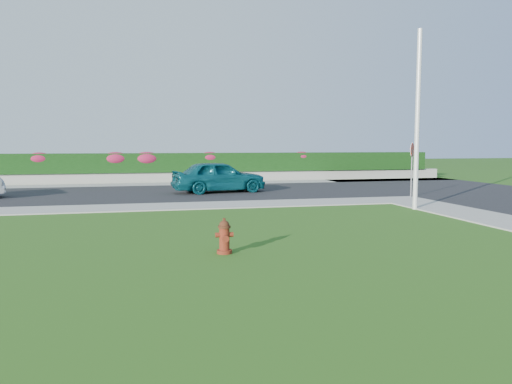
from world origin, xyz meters
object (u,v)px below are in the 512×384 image
object	(u,v)px
sedan_teal	(219,176)
utility_pole	(417,120)
stop_sign	(412,157)
fire_hydrant	(224,237)

from	to	relation	value
sedan_teal	utility_pole	size ratio (longest dim) A/B	0.70
stop_sign	fire_hydrant	bearing A→B (deg)	-160.23
sedan_teal	stop_sign	xyz separation A→B (m)	(7.40, -3.86, 0.93)
fire_hydrant	utility_pole	distance (m)	9.60
utility_pole	fire_hydrant	bearing A→B (deg)	-144.71
fire_hydrant	sedan_teal	xyz separation A→B (m)	(1.91, 12.46, 0.41)
stop_sign	sedan_teal	bearing A→B (deg)	129.52
fire_hydrant	sedan_teal	world-z (taller)	sedan_teal
sedan_teal	stop_sign	distance (m)	8.40
utility_pole	stop_sign	world-z (taller)	utility_pole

